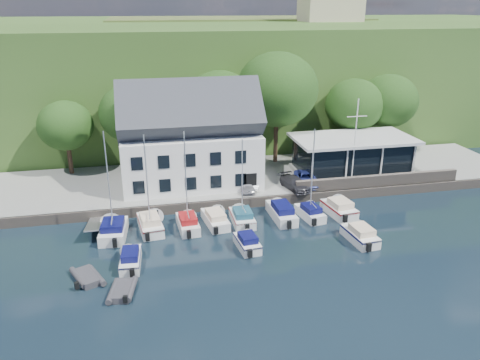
{
  "coord_description": "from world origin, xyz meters",
  "views": [
    {
      "loc": [
        -11.59,
        -30.34,
        18.88
      ],
      "look_at": [
        -3.3,
        9.0,
        3.73
      ],
      "focal_mm": 35.0,
      "sensor_mm": 36.0,
      "label": 1
    }
  ],
  "objects": [
    {
      "name": "boat_r2_0",
      "position": [
        -13.33,
        2.14,
        0.69
      ],
      "size": [
        1.93,
        5.34,
        1.39
      ],
      "primitive_type": null,
      "rotation": [
        0.0,
        0.0,
        -0.06
      ],
      "color": "silver",
      "rests_on": "ground"
    },
    {
      "name": "tree_4",
      "position": [
        13.48,
        21.64,
        5.81
      ],
      "size": [
        7.04,
        7.04,
        9.62
      ],
      "primitive_type": null,
      "color": "#17340F",
      "rests_on": "quay"
    },
    {
      "name": "tree_2",
      "position": [
        -2.78,
        22.74,
        6.44
      ],
      "size": [
        7.97,
        7.97,
        10.89
      ],
      "primitive_type": null,
      "color": "#17340F",
      "rests_on": "quay"
    },
    {
      "name": "tree_0",
      "position": [
        -19.96,
        22.2,
        5.1
      ],
      "size": [
        6.0,
        6.0,
        8.2
      ],
      "primitive_type": null,
      "color": "#17340F",
      "rests_on": "quay"
    },
    {
      "name": "car_blue",
      "position": [
        4.79,
        13.33,
        1.7
      ],
      "size": [
        2.25,
        4.31,
        1.4
      ],
      "primitive_type": "imported",
      "rotation": [
        0.0,
        0.0,
        -0.16
      ],
      "color": "#323F99",
      "rests_on": "quay"
    },
    {
      "name": "ground",
      "position": [
        0.0,
        0.0,
        0.0
      ],
      "size": [
        180.0,
        180.0,
        0.0
      ],
      "primitive_type": "plane",
      "color": "black",
      "rests_on": "ground"
    },
    {
      "name": "boat_r2_2",
      "position": [
        -3.98,
        2.91,
        0.67
      ],
      "size": [
        2.1,
        4.73,
        1.35
      ],
      "primitive_type": null,
      "rotation": [
        0.0,
        0.0,
        0.1
      ],
      "color": "silver",
      "rests_on": "ground"
    },
    {
      "name": "seawall",
      "position": [
        12.0,
        11.4,
        1.6
      ],
      "size": [
        18.0,
        0.5,
        1.2
      ],
      "primitive_type": "cube",
      "color": "#685E53",
      "rests_on": "quay"
    },
    {
      "name": "hillside",
      "position": [
        0.0,
        62.0,
        8.0
      ],
      "size": [
        160.0,
        75.0,
        16.0
      ],
      "primitive_type": "cube",
      "color": "#32511E",
      "rests_on": "ground"
    },
    {
      "name": "gangway",
      "position": [
        -16.5,
        9.0,
        0.0
      ],
      "size": [
        1.2,
        6.0,
        1.4
      ],
      "primitive_type": null,
      "color": "silver",
      "rests_on": "ground"
    },
    {
      "name": "boat_r1_5",
      "position": [
        0.45,
        7.92,
        0.77
      ],
      "size": [
        2.13,
        7.0,
        1.55
      ],
      "primitive_type": null,
      "rotation": [
        0.0,
        0.0,
        0.03
      ],
      "color": "silver",
      "rests_on": "ground"
    },
    {
      "name": "field_patch",
      "position": [
        8.0,
        70.0,
        16.15
      ],
      "size": [
        50.0,
        30.0,
        0.3
      ],
      "primitive_type": "cube",
      "color": "#5D6633",
      "rests_on": "hillside"
    },
    {
      "name": "flagpole",
      "position": [
        9.65,
        12.81,
        5.51
      ],
      "size": [
        2.17,
        0.2,
        9.02
      ],
      "primitive_type": null,
      "color": "white",
      "rests_on": "quay"
    },
    {
      "name": "quay",
      "position": [
        0.0,
        17.5,
        0.5
      ],
      "size": [
        60.0,
        13.0,
        1.0
      ],
      "primitive_type": "cube",
      "color": "gray",
      "rests_on": "ground"
    },
    {
      "name": "car_dgrey",
      "position": [
        3.18,
        12.41,
        1.62
      ],
      "size": [
        2.6,
        4.53,
        1.23
      ],
      "primitive_type": "imported",
      "rotation": [
        0.0,
        0.0,
        0.21
      ],
      "color": "#2E2D33",
      "rests_on": "quay"
    },
    {
      "name": "boat_r1_7",
      "position": [
        6.07,
        7.61,
        0.78
      ],
      "size": [
        2.95,
        5.91,
        1.56
      ],
      "primitive_type": null,
      "rotation": [
        0.0,
        0.0,
        0.14
      ],
      "color": "silver",
      "rests_on": "ground"
    },
    {
      "name": "quay_face",
      "position": [
        0.0,
        11.0,
        0.5
      ],
      "size": [
        60.0,
        0.3,
        1.0
      ],
      "primitive_type": "cube",
      "color": "#685E53",
      "rests_on": "ground"
    },
    {
      "name": "harbor_building",
      "position": [
        -7.0,
        16.5,
        5.35
      ],
      "size": [
        14.4,
        8.2,
        8.7
      ],
      "primitive_type": null,
      "color": "white",
      "rests_on": "quay"
    },
    {
      "name": "boat_r1_1",
      "position": [
        -11.69,
        7.92,
        4.67
      ],
      "size": [
        2.77,
        6.37,
        9.34
      ],
      "primitive_type": null,
      "rotation": [
        0.0,
        0.0,
        0.13
      ],
      "color": "silver",
      "rests_on": "ground"
    },
    {
      "name": "car_white",
      "position": [
        -0.76,
        13.82,
        1.55
      ],
      "size": [
        2.23,
        3.56,
        1.11
      ],
      "primitive_type": "imported",
      "rotation": [
        0.0,
        0.0,
        -0.34
      ],
      "color": "silver",
      "rests_on": "quay"
    },
    {
      "name": "dinghy_0",
      "position": [
        -16.42,
        0.67,
        0.35
      ],
      "size": [
        2.9,
        3.49,
        0.7
      ],
      "primitive_type": null,
      "rotation": [
        0.0,
        0.0,
        0.44
      ],
      "color": "#333337",
      "rests_on": "ground"
    },
    {
      "name": "dinghy_1",
      "position": [
        -13.9,
        -1.61,
        0.34
      ],
      "size": [
        2.26,
        3.21,
        0.69
      ],
      "primitive_type": null,
      "rotation": [
        0.0,
        0.0,
        -0.18
      ],
      "color": "#333337",
      "rests_on": "ground"
    },
    {
      "name": "boat_r1_3",
      "position": [
        -5.84,
        7.92,
        0.68
      ],
      "size": [
        2.6,
        6.18,
        1.37
      ],
      "primitive_type": null,
      "rotation": [
        0.0,
        0.0,
        0.13
      ],
      "color": "silver",
      "rests_on": "ground"
    },
    {
      "name": "tree_1",
      "position": [
        -12.78,
        21.82,
        5.92
      ],
      "size": [
        7.21,
        7.21,
        9.85
      ],
      "primitive_type": null,
      "color": "#17340F",
      "rests_on": "quay"
    },
    {
      "name": "club_pavilion",
      "position": [
        11.0,
        16.0,
        3.05
      ],
      "size": [
        13.2,
        7.2,
        4.1
      ],
      "primitive_type": null,
      "color": "black",
      "rests_on": "quay"
    },
    {
      "name": "boat_r1_0",
      "position": [
        -14.81,
        7.32,
        4.8
      ],
      "size": [
        2.8,
        6.26,
        9.6
      ],
      "primitive_type": null,
      "rotation": [
        0.0,
        0.0,
        -0.08
      ],
      "color": "silver",
      "rests_on": "ground"
    },
    {
      "name": "tree_5",
      "position": [
        18.21,
        22.12,
        5.97
      ],
      "size": [
        7.28,
        7.28,
        9.95
      ],
      "primitive_type": null,
      "color": "#17340F",
      "rests_on": "quay"
    },
    {
      "name": "boat_r1_2",
      "position": [
        -8.39,
        7.46,
        4.39
      ],
      "size": [
        2.16,
        5.66,
        8.79
      ],
      "primitive_type": null,
      "rotation": [
        0.0,
        0.0,
        0.06
      ],
      "color": "silver",
      "rests_on": "ground"
    },
    {
      "name": "boat_r2_4",
      "position": [
        5.64,
        2.15,
        0.73
      ],
      "size": [
        2.47,
        5.61,
        1.47
      ],
      "primitive_type": null,
      "rotation": [
        0.0,
        0.0,
        0.1
      ],
      "color": "silver",
      "rests_on": "ground"
    },
    {
      "name": "car_silver",
      "position": [
        -1.89,
        13.0,
        1.59
      ],
      "size": [
        1.51,
        3.51,
        1.18
      ],
      "primitive_type": "imported",
      "rotation": [
        0.0,
        0.0,
        0.04
      ],
      "color": "#B6B6BB",
      "rests_on": "quay"
    },
    {
      "name": "boat_r1_6",
      "position": [
        3.1,
        7.44,
        4.11
      ],
      "size": [
        2.5,
        5.4,
        8.23
      ],
      "primitive_type": null,
      "rotation": [
        0.0,
        0.0,
        0.16
      ],
      "color": "silver",
      "rests_on": "ground"
    },
    {
      "name": "tree_3",
      "position": [
        3.7,
        21.54,
        7.48
      ],
      "size": [
        9.49,
        9.49,
        12.97
      ],
      "primitive_type": null,
      "color": "#17340F",
      "rests_on": "quay"
    },
    {
      "name": "boat_r1_4",
      "position": [
        -3.37,
        7.73,
        4.19
      ],
      "size": [
        2.03,
        5.54,
        8.38
      ],
      "primitive_type": null,
      "rotation": [
        0.0,
        0.0,
        -0.01
      ],
      "color": "silver",
      "rests_on": "ground"
    }
  ]
}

